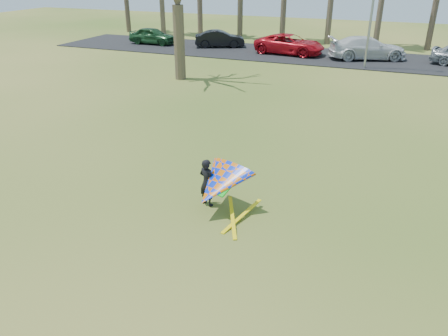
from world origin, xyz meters
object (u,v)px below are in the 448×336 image
at_px(car_1, 220,39).
at_px(car_3, 367,48).
at_px(car_2, 290,44).
at_px(kite_flyer, 218,184).
at_px(car_0, 153,36).

relative_size(car_1, car_3, 0.74).
relative_size(car_1, car_2, 0.77).
xyz_separation_m(car_2, kite_flyer, (3.83, -23.46, 0.05)).
bearing_deg(car_0, kite_flyer, -145.81).
bearing_deg(car_1, car_3, -117.23).
bearing_deg(car_3, kite_flyer, 154.66).
relative_size(car_0, car_2, 0.77).
xyz_separation_m(car_1, kite_flyer, (9.90, -24.35, 0.12)).
height_order(car_3, kite_flyer, kite_flyer).
distance_m(car_0, car_3, 17.58).
height_order(car_2, car_3, car_3).
distance_m(car_1, car_2, 6.14).
xyz_separation_m(car_1, car_3, (11.71, -0.80, 0.12)).
height_order(car_1, car_3, car_3).
bearing_deg(kite_flyer, car_0, 123.77).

